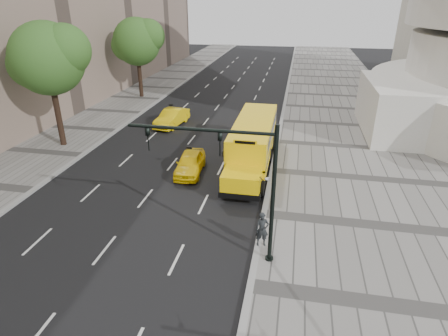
% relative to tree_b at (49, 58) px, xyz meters
% --- Properties ---
extents(ground, '(140.00, 140.00, 0.00)m').
position_rel_tree_b_xyz_m(ground, '(10.40, -1.69, -6.74)').
color(ground, black).
rests_on(ground, ground).
extents(sidewalk_museum, '(12.00, 140.00, 0.15)m').
position_rel_tree_b_xyz_m(sidewalk_museum, '(22.40, -1.69, -6.66)').
color(sidewalk_museum, gray).
rests_on(sidewalk_museum, ground).
extents(sidewalk_far, '(6.00, 140.00, 0.15)m').
position_rel_tree_b_xyz_m(sidewalk_far, '(-0.60, -1.69, -6.66)').
color(sidewalk_far, gray).
rests_on(sidewalk_far, ground).
extents(curb_museum, '(0.30, 140.00, 0.15)m').
position_rel_tree_b_xyz_m(curb_museum, '(16.40, -1.69, -6.66)').
color(curb_museum, gray).
rests_on(curb_museum, ground).
extents(curb_far, '(0.30, 140.00, 0.15)m').
position_rel_tree_b_xyz_m(curb_far, '(2.40, -1.69, -6.66)').
color(curb_far, gray).
rests_on(curb_far, ground).
extents(tree_b, '(5.86, 5.21, 9.30)m').
position_rel_tree_b_xyz_m(tree_b, '(0.00, 0.00, 0.00)').
color(tree_b, black).
rests_on(tree_b, ground).
extents(tree_c, '(5.78, 5.14, 8.79)m').
position_rel_tree_b_xyz_m(tree_c, '(-0.00, 15.80, -0.48)').
color(tree_c, black).
rests_on(tree_c, ground).
extents(school_bus, '(2.96, 11.56, 3.19)m').
position_rel_tree_b_xyz_m(school_bus, '(14.90, -0.26, -4.97)').
color(school_bus, yellow).
rests_on(school_bus, ground).
extents(taxi_near, '(1.97, 4.21, 1.39)m').
position_rel_tree_b_xyz_m(taxi_near, '(11.03, -2.77, -6.04)').
color(taxi_near, yellow).
rests_on(taxi_near, ground).
extents(taxi_far, '(2.24, 4.71, 1.49)m').
position_rel_tree_b_xyz_m(taxi_far, '(6.66, 6.56, -5.99)').
color(taxi_far, yellow).
rests_on(taxi_far, ground).
extents(pedestrian, '(0.70, 0.55, 1.70)m').
position_rel_tree_b_xyz_m(pedestrian, '(16.55, -10.07, -5.74)').
color(pedestrian, black).
rests_on(pedestrian, sidewalk_museum).
extents(traffic_signal, '(6.18, 0.36, 6.40)m').
position_rel_tree_b_xyz_m(traffic_signal, '(15.59, -11.07, -2.65)').
color(traffic_signal, black).
rests_on(traffic_signal, ground).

